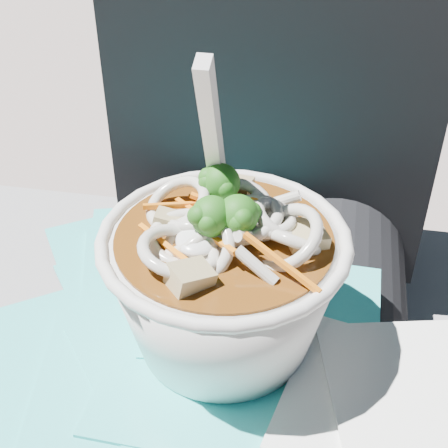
% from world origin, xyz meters
% --- Properties ---
extents(lap, '(0.31, 0.48, 0.15)m').
position_xyz_m(lap, '(0.00, 0.00, 0.51)').
color(lap, black).
rests_on(lap, stone_ledge).
extents(person_body, '(0.34, 0.94, 0.98)m').
position_xyz_m(person_body, '(-0.00, 0.09, 0.54)').
color(person_body, black).
rests_on(person_body, ground).
extents(plastic_bag, '(0.41, 0.39, 0.02)m').
position_xyz_m(plastic_bag, '(-0.02, 0.03, 0.59)').
color(plastic_bag, '#30CAC8').
rests_on(plastic_bag, lap).
extents(napkins, '(0.18, 0.17, 0.01)m').
position_xyz_m(napkins, '(0.13, -0.04, 0.60)').
color(napkins, white).
rests_on(napkins, plastic_bag).
extents(udon_bowl, '(0.21, 0.21, 0.21)m').
position_xyz_m(udon_bowl, '(0.00, -0.00, 0.66)').
color(udon_bowl, white).
rests_on(udon_bowl, plastic_bag).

